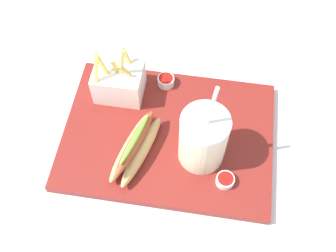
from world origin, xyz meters
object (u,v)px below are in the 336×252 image
at_px(fries_basket, 119,81).
at_px(ketchup_cup_1, 225,180).
at_px(hot_dog_1, 136,147).
at_px(soda_cup, 203,139).
at_px(ketchup_cup_2, 166,81).

height_order(fries_basket, ketchup_cup_1, fries_basket).
relative_size(hot_dog_1, ketchup_cup_1, 4.94).
xyz_separation_m(fries_basket, ketchup_cup_1, (0.25, -0.18, -0.03)).
bearing_deg(hot_dog_1, fries_basket, 114.12).
distance_m(soda_cup, hot_dog_1, 0.14).
xyz_separation_m(soda_cup, ketchup_cup_1, (0.05, -0.05, -0.06)).
xyz_separation_m(fries_basket, ketchup_cup_2, (0.10, 0.04, -0.03)).
relative_size(fries_basket, ketchup_cup_1, 3.98).
bearing_deg(ketchup_cup_2, soda_cup, -59.38).
distance_m(fries_basket, hot_dog_1, 0.16).
distance_m(soda_cup, fries_basket, 0.24).
bearing_deg(ketchup_cup_2, ketchup_cup_1, -55.32).
distance_m(hot_dog_1, ketchup_cup_2, 0.19).
relative_size(soda_cup, ketchup_cup_1, 6.33).
bearing_deg(ketchup_cup_1, ketchup_cup_2, 124.68).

